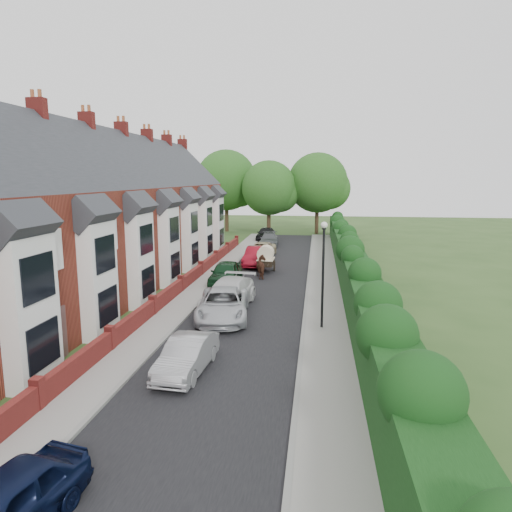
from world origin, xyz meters
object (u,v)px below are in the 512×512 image
Objects in this scene: car_navy at (2,509)px; car_white at (229,294)px; lamppost at (323,262)px; car_grey at (269,239)px; car_beige at (262,250)px; car_green at (226,273)px; car_red at (257,256)px; horse at (263,267)px; horse_cart at (266,257)px; car_silver_a at (187,356)px; car_black at (266,234)px; car_silver_b at (223,305)px.

car_white is at bearing 97.16° from car_navy.
lamppost is 0.95× the size of car_white.
car_white is 1.18× the size of car_grey.
car_grey is (-0.05, 6.84, 0.03)m from car_beige.
car_red reaches higher than car_green.
horse reaches higher than car_grey.
horse_cart is (1.16, -6.92, 0.54)m from car_beige.
car_white is at bearing 94.54° from car_silver_a.
car_black is (-1.21, 36.59, 0.10)m from car_silver_a.
car_white is 28.02m from car_black.
car_red is 1.64× the size of horse_cart.
car_red reaches higher than car_silver_b.
horse_cart is (2.06, -18.12, 0.43)m from car_black.
lamppost reaches higher than car_red.
car_white is 5.75m from car_green.
horse is at bearing 96.34° from car_navy.
horse_cart is at bearing 78.36° from car_silver_b.
car_navy is at bearing -102.96° from car_silver_b.
car_white is 16.80m from car_beige.
car_grey is at bearing 93.95° from car_beige.
horse_cart is at bearing 61.82° from car_green.
lamppost reaches higher than car_silver_b.
car_silver_b is at bearing -80.01° from car_green.
horse_cart is at bearing 96.74° from car_navy.
car_silver_a is (-5.00, -5.59, -2.64)m from lamppost.
horse is (-4.15, 10.83, -2.50)m from lamppost.
car_silver_b is 9.87m from horse.
car_white reaches higher than car_black.
lamppost is 0.95× the size of car_silver_b.
car_navy is 8.33m from car_silver_a.
car_white is 12.42m from car_red.
horse_cart reaches higher than car_green.
car_grey is 2.44× the size of horse.
car_red is 1.02× the size of car_beige.
car_navy is 14.87m from car_silver_b.
horse_cart is at bearing -109.16° from horse.
car_grey is (-5.36, 26.64, -2.63)m from lamppost.
horse_cart reaches higher than car_red.
car_silver_b is 30.02m from car_black.
car_silver_a is 0.87× the size of car_green.
car_green reaches higher than car_navy.
car_silver_b is at bearing -92.91° from car_grey.
car_navy is 24.73m from horse.
car_grey is at bearing 94.46° from car_silver_a.
lamppost is 7.95m from car_silver_a.
car_green is 11.25m from car_beige.
car_grey is 4.45m from car_black.
car_red is (-0.09, 12.42, -0.01)m from car_white.
car_navy is 44.80m from car_black.
car_silver_a reaches higher than car_beige.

